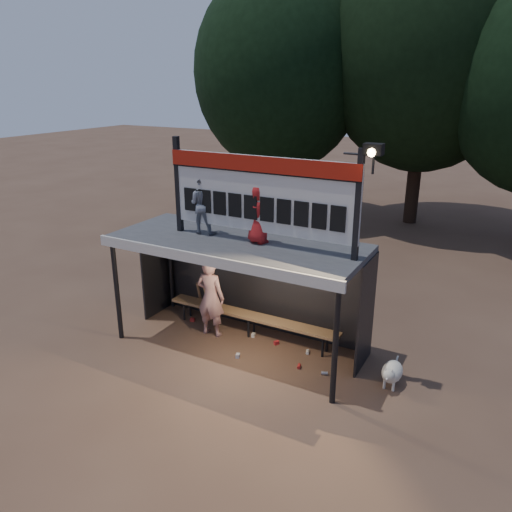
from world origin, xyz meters
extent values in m
plane|color=#513728|center=(0.00, 0.00, 0.00)|extent=(80.00, 80.00, 0.00)
imported|color=silver|center=(-0.77, 0.16, 0.88)|extent=(0.66, 0.45, 1.75)
imported|color=slate|center=(-0.84, 0.08, 2.92)|extent=(0.66, 0.56, 1.20)
imported|color=#AB1A1B|center=(0.44, 0.06, 2.88)|extent=(0.63, 0.52, 1.11)
cube|color=#3E3F41|center=(0.00, 0.00, 2.26)|extent=(5.00, 2.00, 0.12)
cube|color=silver|center=(0.00, -1.02, 2.22)|extent=(5.10, 0.06, 0.20)
cylinder|color=black|center=(-2.40, -0.90, 1.10)|extent=(0.10, 0.10, 2.20)
cylinder|color=black|center=(2.40, -0.90, 1.10)|extent=(0.10, 0.10, 2.20)
cylinder|color=black|center=(-2.40, 0.90, 1.10)|extent=(0.10, 0.10, 2.20)
cylinder|color=black|center=(2.40, 0.90, 1.10)|extent=(0.10, 0.10, 2.20)
cube|color=black|center=(0.00, 1.00, 1.10)|extent=(5.00, 0.04, 2.20)
cube|color=black|center=(-2.50, 0.50, 1.10)|extent=(0.04, 1.00, 2.20)
cube|color=black|center=(2.50, 0.50, 1.10)|extent=(0.04, 1.00, 2.20)
cylinder|color=black|center=(0.00, 1.00, 2.15)|extent=(5.00, 0.06, 0.06)
cube|color=black|center=(-1.35, 0.00, 3.27)|extent=(0.10, 0.10, 1.90)
cube|color=black|center=(2.35, 0.00, 3.27)|extent=(0.10, 0.10, 1.90)
cube|color=silver|center=(0.50, 0.00, 3.27)|extent=(3.80, 0.08, 1.40)
cube|color=#A4180B|center=(0.50, -0.05, 3.83)|extent=(3.80, 0.04, 0.28)
cube|color=black|center=(0.50, -0.06, 3.68)|extent=(3.80, 0.02, 0.03)
cube|color=black|center=(-1.03, -0.05, 3.02)|extent=(0.27, 0.03, 0.45)
cube|color=black|center=(-0.69, -0.05, 3.02)|extent=(0.27, 0.03, 0.45)
cube|color=black|center=(-0.35, -0.05, 3.02)|extent=(0.27, 0.03, 0.45)
cube|color=black|center=(-0.01, -0.05, 3.02)|extent=(0.27, 0.03, 0.45)
cube|color=black|center=(0.33, -0.05, 3.02)|extent=(0.27, 0.03, 0.45)
cube|color=black|center=(0.67, -0.05, 3.02)|extent=(0.27, 0.03, 0.45)
cube|color=black|center=(1.01, -0.05, 3.02)|extent=(0.27, 0.03, 0.45)
cube|color=black|center=(1.35, -0.05, 3.02)|extent=(0.27, 0.03, 0.45)
cube|color=black|center=(1.69, -0.05, 3.02)|extent=(0.27, 0.03, 0.45)
cube|color=black|center=(2.03, -0.05, 3.02)|extent=(0.27, 0.03, 0.45)
cylinder|color=black|center=(2.30, 0.00, 4.12)|extent=(0.50, 0.04, 0.04)
cylinder|color=black|center=(2.55, 0.00, 3.97)|extent=(0.04, 0.04, 0.30)
cube|color=black|center=(2.55, -0.05, 4.22)|extent=(0.30, 0.22, 0.18)
sphere|color=#FFD88C|center=(2.55, -0.14, 4.18)|extent=(0.14, 0.14, 0.14)
cube|color=#987148|center=(0.00, 0.55, 0.45)|extent=(4.00, 0.35, 0.06)
cylinder|color=black|center=(-1.70, 0.43, 0.23)|extent=(0.05, 0.05, 0.45)
cylinder|color=black|center=(-1.70, 0.67, 0.23)|extent=(0.05, 0.05, 0.45)
cylinder|color=black|center=(0.00, 0.43, 0.23)|extent=(0.05, 0.05, 0.45)
cylinder|color=black|center=(0.00, 0.67, 0.23)|extent=(0.05, 0.05, 0.45)
cylinder|color=black|center=(1.70, 0.43, 0.23)|extent=(0.05, 0.05, 0.45)
cylinder|color=black|center=(1.70, 0.67, 0.23)|extent=(0.05, 0.05, 0.45)
cylinder|color=black|center=(-4.00, 10.00, 1.87)|extent=(0.50, 0.50, 3.74)
ellipsoid|color=black|center=(-4.00, 10.00, 5.53)|extent=(6.46, 6.46, 7.48)
cylinder|color=black|center=(1.00, 11.50, 2.09)|extent=(0.50, 0.50, 4.18)
ellipsoid|color=black|center=(1.00, 11.50, 6.18)|extent=(7.22, 7.22, 8.36)
ellipsoid|color=#EDE4CD|center=(3.16, 0.11, 0.27)|extent=(0.36, 0.58, 0.36)
sphere|color=silver|center=(3.16, -0.17, 0.36)|extent=(0.22, 0.22, 0.22)
cone|color=beige|center=(3.16, -0.27, 0.34)|extent=(0.10, 0.10, 0.10)
cone|color=beige|center=(3.11, -0.19, 0.46)|extent=(0.06, 0.06, 0.07)
cone|color=beige|center=(3.21, -0.19, 0.46)|extent=(0.06, 0.06, 0.07)
cylinder|color=beige|center=(3.08, -0.07, 0.09)|extent=(0.05, 0.05, 0.18)
cylinder|color=#EEE4CE|center=(3.24, -0.07, 0.09)|extent=(0.05, 0.05, 0.18)
cylinder|color=beige|center=(3.08, 0.29, 0.09)|extent=(0.05, 0.05, 0.18)
cylinder|color=beige|center=(3.24, 0.29, 0.09)|extent=(0.05, 0.05, 0.18)
cylinder|color=beige|center=(3.16, 0.41, 0.34)|extent=(0.04, 0.16, 0.14)
cylinder|color=#976C46|center=(-1.51, 0.82, 0.43)|extent=(0.08, 0.27, 0.84)
cylinder|color=#997347|center=(-1.31, 0.82, 0.43)|extent=(0.07, 0.30, 0.83)
cylinder|color=black|center=(-1.11, 0.82, 0.43)|extent=(0.07, 0.33, 0.83)
cube|color=red|center=(0.68, 0.42, 0.04)|extent=(0.11, 0.12, 0.08)
cylinder|color=#A3A2A7|center=(1.98, -0.17, 0.04)|extent=(0.14, 0.11, 0.07)
cube|color=beige|center=(0.09, 0.48, 0.04)|extent=(0.09, 0.11, 0.08)
cylinder|color=red|center=(1.46, -0.18, 0.04)|extent=(0.10, 0.13, 0.07)
cube|color=silver|center=(0.23, -0.41, 0.04)|extent=(0.10, 0.12, 0.08)
cylinder|color=silver|center=(1.39, 0.39, 0.04)|extent=(0.10, 0.13, 0.07)
cube|color=maroon|center=(-1.49, 0.45, 0.04)|extent=(0.12, 0.10, 0.08)
cylinder|color=#ABACB0|center=(-1.23, 0.81, 0.04)|extent=(0.10, 0.13, 0.07)
camera|label=1|loc=(4.72, -7.91, 5.25)|focal=35.00mm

